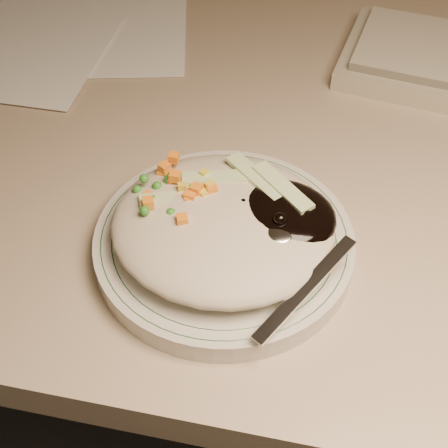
# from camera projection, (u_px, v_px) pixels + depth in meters

# --- Properties ---
(desk) EXTENTS (1.40, 0.70, 0.74)m
(desk) POSITION_uv_depth(u_px,v_px,m) (289.00, 250.00, 0.83)
(desk) COLOR tan
(desk) RESTS_ON ground
(plate) EXTENTS (0.23, 0.23, 0.02)m
(plate) POSITION_uv_depth(u_px,v_px,m) (224.00, 244.00, 0.56)
(plate) COLOR beige
(plate) RESTS_ON desk
(plate_rim) EXTENTS (0.22, 0.22, 0.00)m
(plate_rim) POSITION_uv_depth(u_px,v_px,m) (224.00, 236.00, 0.55)
(plate_rim) COLOR #144723
(plate_rim) RESTS_ON plate
(meal) EXTENTS (0.21, 0.19, 0.05)m
(meal) POSITION_uv_depth(u_px,v_px,m) (229.00, 221.00, 0.53)
(meal) COLOR beige
(meal) RESTS_ON plate
(papers) EXTENTS (0.48, 0.37, 0.00)m
(papers) POSITION_uv_depth(u_px,v_px,m) (14.00, 35.00, 0.81)
(papers) COLOR white
(papers) RESTS_ON desk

